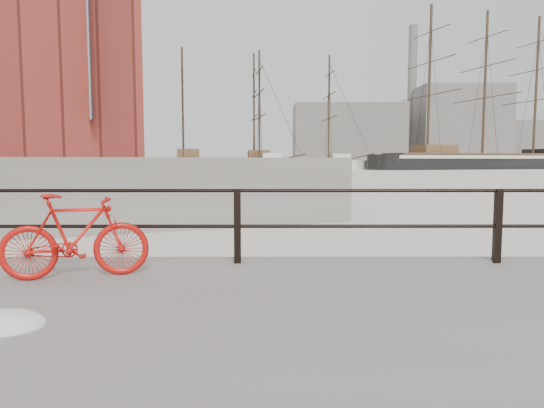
% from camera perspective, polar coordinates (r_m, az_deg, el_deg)
% --- Properties ---
extents(ground, '(400.00, 400.00, 0.00)m').
position_cam_1_polar(ground, '(7.47, 24.27, -8.71)').
color(ground, white).
rests_on(ground, ground).
extents(far_quay, '(78.44, 148.07, 1.80)m').
position_cam_1_polar(far_quay, '(86.85, -25.42, 4.14)').
color(far_quay, gray).
rests_on(far_quay, ground).
extents(guardrail, '(28.00, 0.10, 1.00)m').
position_cam_1_polar(guardrail, '(7.18, 25.02, -2.38)').
color(guardrail, black).
rests_on(guardrail, promenade).
extents(bicycle, '(1.66, 0.70, 1.00)m').
position_cam_1_polar(bicycle, '(6.13, -22.11, -3.51)').
color(bicycle, red).
rests_on(bicycle, promenade).
extents(barque_black, '(56.89, 33.08, 31.01)m').
position_cam_1_polar(barque_black, '(101.43, 23.44, 3.78)').
color(barque_black, black).
rests_on(barque_black, ground).
extents(schooner_mid, '(30.81, 15.63, 21.25)m').
position_cam_1_polar(schooner_mid, '(87.32, 2.32, 4.05)').
color(schooner_mid, beige).
rests_on(schooner_mid, ground).
extents(schooner_left, '(26.37, 15.31, 18.81)m').
position_cam_1_polar(schooner_left, '(72.83, -5.88, 3.80)').
color(schooner_left, silver).
rests_on(schooner_left, ground).
extents(workboat_far, '(11.73, 11.23, 7.00)m').
position_cam_1_polar(workboat_far, '(58.33, -24.48, 3.02)').
color(workboat_far, black).
rests_on(workboat_far, ground).
extents(apartment_cream, '(24.16, 21.40, 21.20)m').
position_cam_1_polar(apartment_cream, '(77.75, -27.68, 12.49)').
color(apartment_cream, '#EDE3C3').
rests_on(apartment_cream, far_quay).
extents(apartment_grey, '(26.02, 22.15, 23.20)m').
position_cam_1_polar(apartment_grey, '(99.63, -26.49, 11.38)').
color(apartment_grey, '#9A9A95').
rests_on(apartment_grey, far_quay).
extents(apartment_brick, '(27.87, 22.90, 21.20)m').
position_cam_1_polar(apartment_brick, '(122.37, -25.66, 9.68)').
color(apartment_brick, brown).
rests_on(apartment_brick, far_quay).
extents(industrial_west, '(32.00, 18.00, 18.00)m').
position_cam_1_polar(industrial_west, '(148.57, 8.84, 7.93)').
color(industrial_west, gray).
rests_on(industrial_west, ground).
extents(industrial_mid, '(26.00, 20.00, 24.00)m').
position_cam_1_polar(industrial_mid, '(162.65, 20.98, 8.47)').
color(industrial_mid, gray).
rests_on(industrial_mid, ground).
extents(industrial_east, '(20.00, 16.00, 14.00)m').
position_cam_1_polar(industrial_east, '(176.41, 27.36, 6.32)').
color(industrial_east, gray).
rests_on(industrial_east, ground).
extents(smokestack, '(2.80, 2.80, 44.00)m').
position_cam_1_polar(smokestack, '(164.20, 16.12, 12.08)').
color(smokestack, gray).
rests_on(smokestack, ground).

